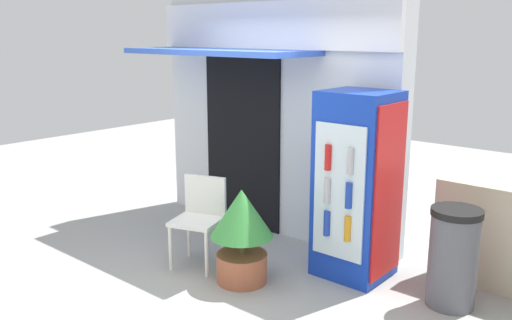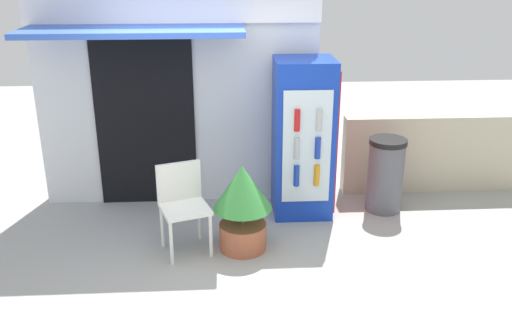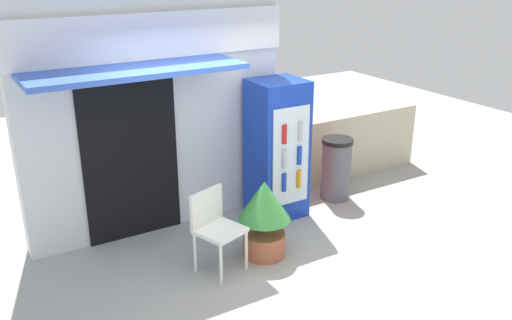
{
  "view_description": "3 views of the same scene",
  "coord_description": "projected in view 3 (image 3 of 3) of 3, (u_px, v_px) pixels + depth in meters",
  "views": [
    {
      "loc": [
        3.5,
        -3.3,
        2.33
      ],
      "look_at": [
        -0.06,
        0.86,
        1.06
      ],
      "focal_mm": 38.65,
      "sensor_mm": 36.0,
      "label": 1
    },
    {
      "loc": [
        0.05,
        -4.76,
        2.89
      ],
      "look_at": [
        0.37,
        0.6,
        0.87
      ],
      "focal_mm": 39.1,
      "sensor_mm": 36.0,
      "label": 2
    },
    {
      "loc": [
        -2.75,
        -4.41,
        3.27
      ],
      "look_at": [
        0.27,
        0.61,
        1.07
      ],
      "focal_mm": 38.77,
      "sensor_mm": 36.0,
      "label": 3
    }
  ],
  "objects": [
    {
      "name": "plastic_chair",
      "position": [
        215.0,
        224.0,
        5.94
      ],
      "size": [
        0.57,
        0.56,
        0.9
      ],
      "color": "white",
      "rests_on": "ground"
    },
    {
      "name": "trash_bin",
      "position": [
        336.0,
        168.0,
        7.72
      ],
      "size": [
        0.43,
        0.43,
        0.88
      ],
      "color": "#595960",
      "rests_on": "ground"
    },
    {
      "name": "stone_boundary_wall",
      "position": [
        354.0,
        145.0,
        8.53
      ],
      "size": [
        2.35,
        0.21,
        0.98
      ],
      "primitive_type": "cube",
      "color": "beige",
      "rests_on": "ground"
    },
    {
      "name": "potted_plant_near_shop",
      "position": [
        264.0,
        213.0,
        6.2
      ],
      "size": [
        0.6,
        0.6,
        0.91
      ],
      "color": "#AD5B3D",
      "rests_on": "ground"
    },
    {
      "name": "drink_cooler",
      "position": [
        278.0,
        149.0,
        7.09
      ],
      "size": [
        0.68,
        0.67,
        1.81
      ],
      "color": "#1438B2",
      "rests_on": "ground"
    },
    {
      "name": "storefront_building",
      "position": [
        153.0,
        104.0,
        6.56
      ],
      "size": [
        3.26,
        1.11,
        3.09
      ],
      "color": "silver",
      "rests_on": "ground"
    },
    {
      "name": "ground",
      "position": [
        263.0,
        273.0,
        6.02
      ],
      "size": [
        16.0,
        16.0,
        0.0
      ],
      "primitive_type": "plane",
      "color": "#A3A39E"
    }
  ]
}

